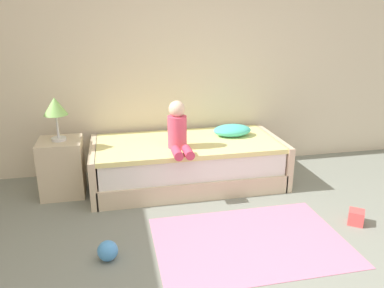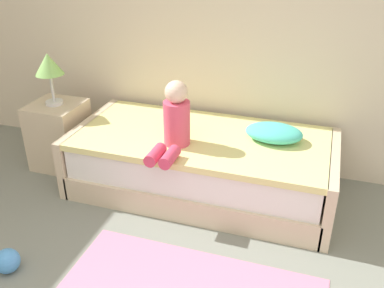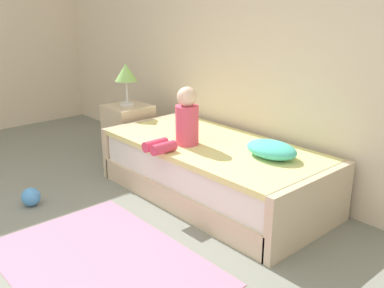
{
  "view_description": "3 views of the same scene",
  "coord_description": "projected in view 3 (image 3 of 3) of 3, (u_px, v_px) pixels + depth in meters",
  "views": [
    {
      "loc": [
        -0.87,
        -1.92,
        1.8
      ],
      "look_at": [
        -0.08,
        1.75,
        0.55
      ],
      "focal_mm": 35.44,
      "sensor_mm": 36.0,
      "label": 1
    },
    {
      "loc": [
        0.79,
        -0.9,
        1.99
      ],
      "look_at": [
        -0.08,
        1.75,
        0.55
      ],
      "focal_mm": 39.68,
      "sensor_mm": 36.0,
      "label": 2
    },
    {
      "loc": [
        2.47,
        -0.51,
        1.68
      ],
      "look_at": [
        -0.08,
        1.75,
        0.55
      ],
      "focal_mm": 40.41,
      "sensor_mm": 36.0,
      "label": 3
    }
  ],
  "objects": [
    {
      "name": "wall_rear",
      "position": [
        270.0,
        29.0,
        3.78
      ],
      "size": [
        7.2,
        0.1,
        2.9
      ],
      "primitive_type": "cube",
      "color": "beige",
      "rests_on": "ground"
    },
    {
      "name": "bed",
      "position": [
        213.0,
        171.0,
        3.84
      ],
      "size": [
        2.11,
        1.0,
        0.5
      ],
      "color": "beige",
      "rests_on": "ground"
    },
    {
      "name": "nightstand",
      "position": [
        129.0,
        132.0,
        4.79
      ],
      "size": [
        0.44,
        0.44,
        0.6
      ],
      "primitive_type": "cube",
      "color": "beige",
      "rests_on": "ground"
    },
    {
      "name": "table_lamp",
      "position": [
        126.0,
        75.0,
        4.59
      ],
      "size": [
        0.24,
        0.24,
        0.45
      ],
      "color": "silver",
      "rests_on": "nightstand"
    },
    {
      "name": "child_figure",
      "position": [
        183.0,
        122.0,
        3.65
      ],
      "size": [
        0.2,
        0.51,
        0.5
      ],
      "color": "#E04C6B",
      "rests_on": "bed"
    },
    {
      "name": "pillow",
      "position": [
        271.0,
        149.0,
        3.41
      ],
      "size": [
        0.44,
        0.3,
        0.13
      ],
      "primitive_type": "ellipsoid",
      "color": "#4CCCBC",
      "rests_on": "bed"
    },
    {
      "name": "toy_ball",
      "position": [
        31.0,
        197.0,
        3.71
      ],
      "size": [
        0.16,
        0.16,
        0.16
      ],
      "primitive_type": "sphere",
      "color": "#4C99E5",
      "rests_on": "ground"
    },
    {
      "name": "area_rug",
      "position": [
        103.0,
        263.0,
        2.9
      ],
      "size": [
        1.6,
        1.1,
        0.01
      ],
      "primitive_type": "cube",
      "color": "pink",
      "rests_on": "ground"
    }
  ]
}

